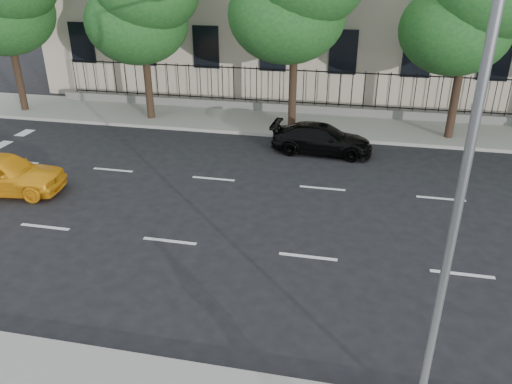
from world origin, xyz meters
TOP-DOWN VIEW (x-y plane):
  - ground at (0.00, 0.00)m, footprint 120.00×120.00m
  - far_sidewalk at (0.00, 14.00)m, footprint 60.00×4.00m
  - lane_markings at (0.00, 4.75)m, footprint 49.60×4.62m
  - iron_fence at (0.00, 15.70)m, footprint 30.00×0.50m
  - street_light at (2.50, -1.77)m, footprint 0.25×3.32m
  - tree_d at (5.04, 13.36)m, footprint 5.34×4.94m
  - yellow_taxi at (-10.75, 4.43)m, footprint 4.35×2.21m
  - black_sedan at (-0.37, 10.49)m, footprint 4.23×1.93m

SIDE VIEW (x-z plane):
  - ground at x=0.00m, z-range 0.00..0.00m
  - lane_markings at x=0.00m, z-range 0.00..0.01m
  - far_sidewalk at x=0.00m, z-range 0.00..0.15m
  - black_sedan at x=-0.37m, z-range 0.00..1.20m
  - iron_fence at x=0.00m, z-range -0.45..1.75m
  - yellow_taxi at x=-10.75m, z-range 0.00..1.42m
  - street_light at x=2.50m, z-range 1.12..9.17m
  - tree_d at x=5.04m, z-range 1.42..10.26m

